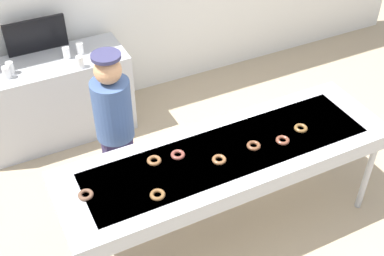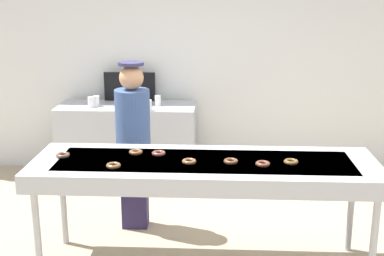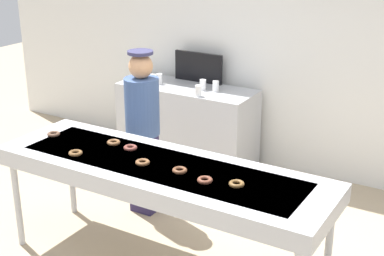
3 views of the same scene
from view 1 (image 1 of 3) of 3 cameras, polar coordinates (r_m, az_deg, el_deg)
name	(u,v)px [view 1 (image 1 of 3)]	position (r m, az deg, el deg)	size (l,w,h in m)	color
ground_plane	(223,228)	(4.54, 3.64, -11.42)	(16.00, 16.00, 0.00)	tan
fryer_conveyor	(228,158)	(3.93, 4.14, -3.52)	(2.72, 0.84, 0.92)	#B7BABF
chocolate_donut_0	(254,146)	(3.92, 7.15, -2.04)	(0.11, 0.11, 0.03)	brown
chocolate_donut_1	(154,161)	(3.78, -4.41, -3.78)	(0.11, 0.11, 0.03)	brown
chocolate_donut_2	(283,140)	(4.01, 10.45, -1.41)	(0.11, 0.11, 0.03)	brown
chocolate_donut_3	(301,128)	(4.16, 12.48, -0.02)	(0.11, 0.11, 0.03)	brown
chocolate_donut_4	(158,195)	(3.52, -4.01, -7.71)	(0.11, 0.11, 0.03)	brown
chocolate_donut_5	(178,155)	(3.82, -1.65, -3.12)	(0.11, 0.11, 0.03)	brown
chocolate_donut_6	(219,160)	(3.78, 3.16, -3.68)	(0.11, 0.11, 0.03)	brown
chocolate_donut_7	(86,195)	(3.59, -12.20, -7.56)	(0.11, 0.11, 0.03)	brown
worker_baker	(115,127)	(4.20, -8.92, 0.17)	(0.32, 0.32, 1.60)	#282048
prep_counter	(53,99)	(5.41, -15.74, 3.22)	(1.60, 0.62, 0.91)	#B7BABF
paper_cup_0	(80,48)	(5.20, -12.85, 8.99)	(0.07, 0.07, 0.12)	white
paper_cup_1	(80,62)	(4.97, -12.82, 7.48)	(0.07, 0.07, 0.12)	white
paper_cup_2	(6,72)	(5.01, -20.68, 6.04)	(0.07, 0.07, 0.12)	white
paper_cup_3	(10,68)	(5.07, -20.30, 6.54)	(0.07, 0.07, 0.12)	white
paper_cup_4	(66,53)	(5.15, -14.34, 8.43)	(0.07, 0.07, 0.12)	white
menu_display	(36,35)	(5.31, -17.61, 10.17)	(0.62, 0.04, 0.35)	black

